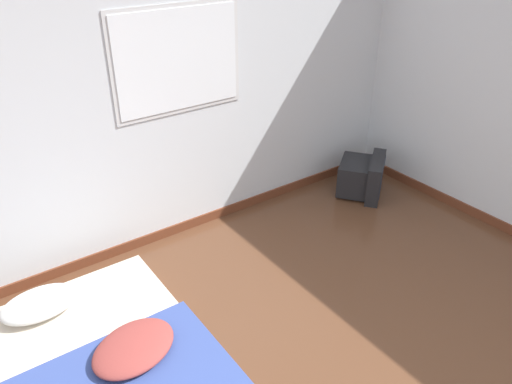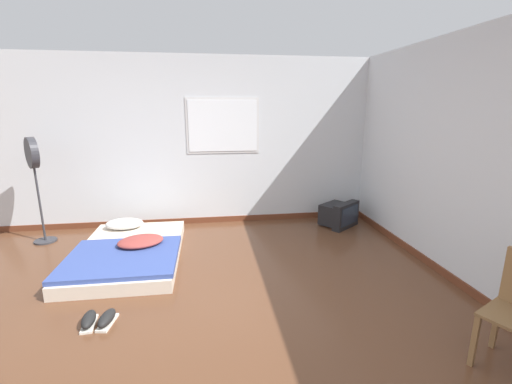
{
  "view_description": "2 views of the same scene",
  "coord_description": "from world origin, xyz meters",
  "px_view_note": "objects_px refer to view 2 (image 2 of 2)",
  "views": [
    {
      "loc": [
        -1.28,
        -0.79,
        2.57
      ],
      "look_at": [
        0.66,
        1.91,
        0.7
      ],
      "focal_mm": 35.0,
      "sensor_mm": 36.0,
      "label": 1
    },
    {
      "loc": [
        0.23,
        -2.66,
        1.83
      ],
      "look_at": [
        0.87,
        1.7,
        0.74
      ],
      "focal_mm": 24.0,
      "sensor_mm": 36.0,
      "label": 2
    }
  ],
  "objects_px": {
    "standing_fan": "(34,165)",
    "crt_tv": "(339,214)",
    "mattress_bed": "(129,251)",
    "sneaker_pair": "(98,319)"
  },
  "relations": [
    {
      "from": "crt_tv",
      "to": "sneaker_pair",
      "type": "relative_size",
      "value": 2.29
    },
    {
      "from": "sneaker_pair",
      "to": "standing_fan",
      "type": "height_order",
      "value": "standing_fan"
    },
    {
      "from": "mattress_bed",
      "to": "sneaker_pair",
      "type": "bearing_deg",
      "value": -89.52
    },
    {
      "from": "mattress_bed",
      "to": "crt_tv",
      "type": "distance_m",
      "value": 3.14
    },
    {
      "from": "crt_tv",
      "to": "sneaker_pair",
      "type": "distance_m",
      "value": 3.71
    },
    {
      "from": "mattress_bed",
      "to": "crt_tv",
      "type": "height_order",
      "value": "crt_tv"
    },
    {
      "from": "sneaker_pair",
      "to": "standing_fan",
      "type": "relative_size",
      "value": 0.2
    },
    {
      "from": "standing_fan",
      "to": "crt_tv",
      "type": "bearing_deg",
      "value": 0.52
    },
    {
      "from": "mattress_bed",
      "to": "crt_tv",
      "type": "xyz_separation_m",
      "value": [
        3.04,
        0.79,
        0.09
      ]
    },
    {
      "from": "mattress_bed",
      "to": "crt_tv",
      "type": "relative_size",
      "value": 2.82
    }
  ]
}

